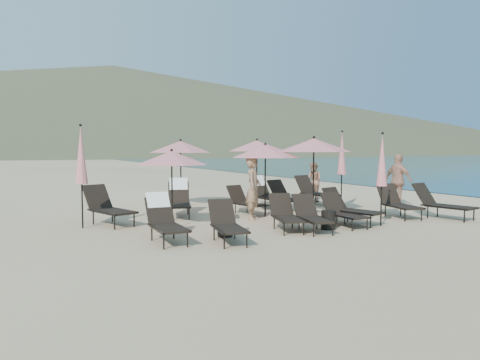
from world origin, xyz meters
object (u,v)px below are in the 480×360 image
lounger_13 (398,202)px  umbrella_closed_2 (81,156)px  lounger_6 (108,207)px  lounger_9 (290,197)px  umbrella_open_2 (314,145)px  side_table_1 (328,220)px  umbrella_open_1 (265,151)px  side_table_0 (225,227)px  umbrella_open_0 (172,158)px  lounger_10 (266,193)px  umbrella_open_3 (181,147)px  lounger_11 (315,191)px  lounger_4 (350,207)px  lounger_7 (179,198)px  lounger_8 (246,201)px  umbrella_closed_0 (382,161)px  beachgoer_b (314,181)px  lounger_12 (343,211)px  umbrella_open_4 (257,146)px  umbrella_closed_1 (342,154)px  beachgoer_a (253,188)px  lounger_1 (227,223)px  lounger_2 (286,214)px  lounger_0 (164,219)px  lounger_3 (312,215)px

lounger_13 → umbrella_closed_2: (-8.82, 2.40, 1.45)m
lounger_6 → lounger_9: size_ratio=1.06×
umbrella_open_2 → side_table_1: (-1.19, -2.28, -1.95)m
umbrella_open_1 → side_table_0: bearing=-136.7°
umbrella_open_0 → umbrella_open_1: umbrella_open_1 is taller
lounger_10 → umbrella_open_3: (-2.65, 1.45, 1.62)m
lounger_11 → umbrella_open_1: 4.11m
lounger_4 → lounger_13: 2.09m
lounger_7 → lounger_11: lounger_7 is taller
umbrella_open_3 → side_table_0: 6.06m
lounger_4 → lounger_8: bearing=102.6°
umbrella_closed_0 → beachgoer_b: 6.44m
lounger_6 → lounger_12: size_ratio=1.28×
lounger_6 → umbrella_open_3: (3.09, 2.59, 1.65)m
umbrella_open_2 → umbrella_open_4: (0.17, 3.90, -0.01)m
umbrella_open_4 → side_table_1: bearing=-102.5°
umbrella_open_2 → umbrella_closed_0: 2.57m
umbrella_open_1 → umbrella_closed_1: bearing=10.2°
umbrella_open_0 → lounger_7: bearing=65.6°
lounger_8 → lounger_13: size_ratio=0.88×
umbrella_open_1 → beachgoer_b: (4.08, 3.06, -1.24)m
beachgoer_a → umbrella_open_1: bearing=-20.8°
umbrella_open_3 → beachgoer_a: 3.96m
lounger_12 → umbrella_open_3: size_ratio=0.64×
umbrella_closed_2 → lounger_9: bearing=2.6°
lounger_1 → side_table_1: (3.01, 0.21, -0.17)m
lounger_1 → side_table_0: bearing=80.3°
lounger_9 → umbrella_open_1: size_ratio=0.82×
beachgoer_b → lounger_8: bearing=-59.9°
lounger_8 → umbrella_open_1: size_ratio=0.71×
lounger_10 → umbrella_open_0: umbrella_open_0 is taller
lounger_7 → beachgoer_b: 6.56m
lounger_2 → lounger_7: 4.02m
umbrella_open_1 → side_table_0: 3.85m
lounger_7 → side_table_0: size_ratio=4.08×
lounger_9 → lounger_13: 3.43m
lounger_0 → lounger_2: 3.19m
umbrella_closed_2 → beachgoer_a: umbrella_closed_2 is taller
umbrella_closed_1 → beachgoer_a: size_ratio=1.47×
lounger_8 → lounger_6: bearing=172.2°
umbrella_open_2 → beachgoer_b: 4.56m
lounger_0 → umbrella_closed_0: size_ratio=0.68×
beachgoer_b → lounger_3: bearing=-33.9°
side_table_0 → umbrella_closed_1: bearing=26.4°
umbrella_closed_0 → beachgoer_b: size_ratio=1.66×
lounger_7 → lounger_13: bearing=-11.5°
lounger_7 → umbrella_open_0: umbrella_open_0 is taller
lounger_10 → lounger_12: lounger_10 is taller
lounger_10 → umbrella_open_0: 5.23m
beachgoer_b → lounger_9: bearing=-46.1°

